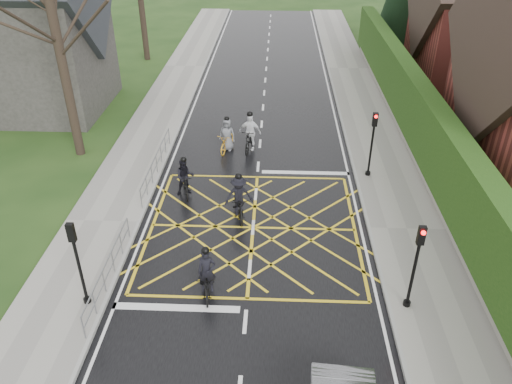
# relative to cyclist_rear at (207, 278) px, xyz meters

# --- Properties ---
(ground) EXTENTS (120.00, 120.00, 0.00)m
(ground) POSITION_rel_cyclist_rear_xyz_m (1.33, 3.71, -0.58)
(ground) COLOR #193210
(ground) RESTS_ON ground
(road) EXTENTS (9.00, 80.00, 0.01)m
(road) POSITION_rel_cyclist_rear_xyz_m (1.33, 3.71, -0.58)
(road) COLOR black
(road) RESTS_ON ground
(sidewalk_right) EXTENTS (3.00, 80.00, 0.15)m
(sidewalk_right) POSITION_rel_cyclist_rear_xyz_m (7.33, 3.71, -0.51)
(sidewalk_right) COLOR gray
(sidewalk_right) RESTS_ON ground
(sidewalk_left) EXTENTS (3.00, 80.00, 0.15)m
(sidewalk_left) POSITION_rel_cyclist_rear_xyz_m (-4.67, 3.71, -0.51)
(sidewalk_left) COLOR gray
(sidewalk_left) RESTS_ON ground
(stone_wall) EXTENTS (0.50, 38.00, 0.70)m
(stone_wall) POSITION_rel_cyclist_rear_xyz_m (9.08, 9.71, -0.23)
(stone_wall) COLOR slate
(stone_wall) RESTS_ON ground
(hedge) EXTENTS (0.90, 38.00, 2.80)m
(hedge) POSITION_rel_cyclist_rear_xyz_m (9.08, 9.71, 1.52)
(hedge) COLOR #15350E
(hedge) RESTS_ON stone_wall
(house_far) EXTENTS (9.80, 8.80, 10.30)m
(house_far) POSITION_rel_cyclist_rear_xyz_m (16.08, 21.71, 3.78)
(house_far) COLOR maroon
(house_far) RESTS_ON ground
(church) EXTENTS (8.80, 7.80, 11.00)m
(church) POSITION_rel_cyclist_rear_xyz_m (-12.20, 15.71, 4.34)
(church) COLOR #2D2B28
(church) RESTS_ON ground
(railing_south) EXTENTS (0.05, 5.04, 1.03)m
(railing_south) POSITION_rel_cyclist_rear_xyz_m (-3.32, 0.21, 0.20)
(railing_south) COLOR slate
(railing_south) RESTS_ON ground
(railing_north) EXTENTS (0.05, 6.04, 1.03)m
(railing_north) POSITION_rel_cyclist_rear_xyz_m (-3.32, 7.71, 0.20)
(railing_north) COLOR slate
(railing_north) RESTS_ON ground
(traffic_light_ne) EXTENTS (0.24, 0.31, 3.21)m
(traffic_light_ne) POSITION_rel_cyclist_rear_xyz_m (6.43, 7.90, 1.08)
(traffic_light_ne) COLOR black
(traffic_light_ne) RESTS_ON ground
(traffic_light_se) EXTENTS (0.24, 0.31, 3.21)m
(traffic_light_se) POSITION_rel_cyclist_rear_xyz_m (6.43, -0.50, 1.08)
(traffic_light_se) COLOR black
(traffic_light_se) RESTS_ON ground
(traffic_light_sw) EXTENTS (0.24, 0.31, 3.21)m
(traffic_light_sw) POSITION_rel_cyclist_rear_xyz_m (-3.77, -0.79, 1.08)
(traffic_light_sw) COLOR black
(traffic_light_sw) RESTS_ON ground
(cyclist_rear) EXTENTS (0.91, 1.93, 1.80)m
(cyclist_rear) POSITION_rel_cyclist_rear_xyz_m (0.00, 0.00, 0.00)
(cyclist_rear) COLOR black
(cyclist_rear) RESTS_ON ground
(cyclist_back) EXTENTS (0.97, 1.87, 1.80)m
(cyclist_back) POSITION_rel_cyclist_rear_xyz_m (-1.72, 6.10, 0.10)
(cyclist_back) COLOR black
(cyclist_back) RESTS_ON ground
(cyclist_mid) EXTENTS (1.27, 2.10, 1.94)m
(cyclist_mid) POSITION_rel_cyclist_rear_xyz_m (0.72, 4.56, 0.13)
(cyclist_mid) COLOR black
(cyclist_mid) RESTS_ON ground
(cyclist_front) EXTENTS (1.18, 2.14, 2.07)m
(cyclist_front) POSITION_rel_cyclist_rear_xyz_m (0.84, 10.51, 0.18)
(cyclist_front) COLOR black
(cyclist_front) RESTS_ON ground
(cyclist_lead) EXTENTS (1.06, 1.97, 1.82)m
(cyclist_lead) POSITION_rel_cyclist_rear_xyz_m (-0.30, 10.43, 0.05)
(cyclist_lead) COLOR #BA7F16
(cyclist_lead) RESTS_ON ground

